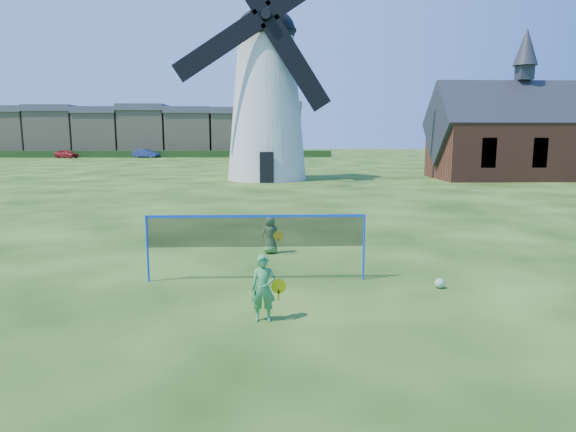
% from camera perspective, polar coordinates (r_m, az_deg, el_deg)
% --- Properties ---
extents(ground, '(220.00, 220.00, 0.00)m').
position_cam_1_polar(ground, '(11.61, -0.91, -7.73)').
color(ground, black).
rests_on(ground, ground).
extents(windmill, '(13.03, 5.93, 17.96)m').
position_cam_1_polar(windmill, '(38.76, -2.42, 13.35)').
color(windmill, silver).
rests_on(windmill, ground).
extents(chapel, '(13.23, 6.41, 11.19)m').
position_cam_1_polar(chapel, '(43.05, 24.55, 8.01)').
color(chapel, brown).
rests_on(chapel, ground).
extents(badminton_net, '(5.05, 0.05, 1.55)m').
position_cam_1_polar(badminton_net, '(11.72, -3.58, -1.85)').
color(badminton_net, blue).
rests_on(badminton_net, ground).
extents(player_girl, '(0.65, 0.35, 1.23)m').
position_cam_1_polar(player_girl, '(9.30, -2.76, -8.10)').
color(player_girl, '#388E4C').
rests_on(player_girl, ground).
extents(player_boy, '(0.66, 0.48, 1.08)m').
position_cam_1_polar(player_boy, '(14.51, -1.98, -2.11)').
color(player_boy, '#518540').
rests_on(player_boy, ground).
extents(play_ball, '(0.22, 0.22, 0.22)m').
position_cam_1_polar(play_ball, '(11.83, 16.62, -7.24)').
color(play_ball, green).
rests_on(play_ball, ground).
extents(terraced_houses, '(56.85, 8.40, 8.39)m').
position_cam_1_polar(terraced_houses, '(86.34, -17.93, 9.06)').
color(terraced_houses, tan).
rests_on(terraced_houses, ground).
extents(hedge, '(62.00, 0.80, 1.00)m').
position_cam_1_polar(hedge, '(80.19, -17.89, 6.62)').
color(hedge, '#193814').
rests_on(hedge, ground).
extents(car_left, '(3.89, 2.80, 1.23)m').
position_cam_1_polar(car_left, '(80.74, -23.60, 6.40)').
color(car_left, maroon).
rests_on(car_left, ground).
extents(car_right, '(4.03, 2.24, 1.26)m').
position_cam_1_polar(car_right, '(78.63, -15.66, 6.78)').
color(car_right, navy).
rests_on(car_right, ground).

